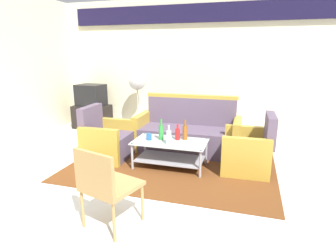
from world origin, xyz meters
The scene contains 16 objects.
ground_plane centered at (0.00, 0.00, 0.00)m, with size 14.00×14.00×0.00m, color silver.
wall_back centered at (0.00, 3.05, 1.48)m, with size 6.52×0.19×2.80m.
rug centered at (-0.06, 0.91, 0.01)m, with size 3.07×2.20×0.01m, color brown.
couch centered at (0.03, 1.62, 0.32)m, with size 1.80×0.75×0.96m.
armchair_left centered at (-1.18, 0.91, 0.29)m, with size 0.71×0.77×0.85m.
armchair_right centered at (1.07, 1.05, 0.29)m, with size 0.72×0.78×0.85m.
coffee_table centered at (-0.07, 0.83, 0.27)m, with size 1.10×0.60×0.40m.
bottle_brown centered at (0.12, 0.99, 0.53)m, with size 0.07×0.07×0.31m.
bottle_green centered at (-0.23, 0.88, 0.53)m, with size 0.07×0.07×0.32m.
bottle_clear centered at (-0.05, 0.69, 0.52)m, with size 0.08×0.08×0.29m.
bottle_red centered at (0.01, 0.94, 0.50)m, with size 0.07×0.07×0.24m.
cup centered at (-0.40, 0.81, 0.46)m, with size 0.08×0.08×0.10m, color #2659A5.
tv_stand centered at (-2.44, 2.55, 0.26)m, with size 0.80×0.50×0.52m, color black.
television centered at (-2.44, 2.55, 0.76)m, with size 0.65×0.51×0.48m.
pedestal_fan centered at (-1.32, 2.60, 1.01)m, with size 0.36×0.36×1.27m.
wicker_chair centered at (-0.24, -0.83, 0.49)m, with size 0.60×0.60×0.84m.
Camera 1 is at (1.03, -3.00, 1.70)m, focal length 29.89 mm.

